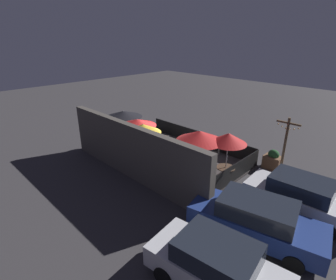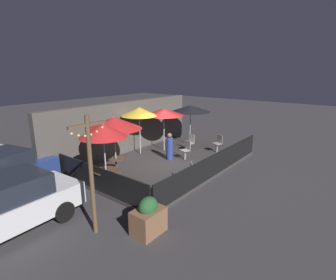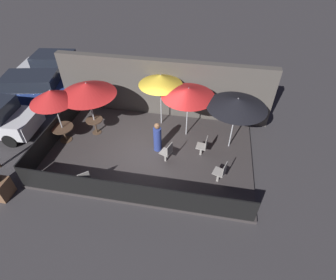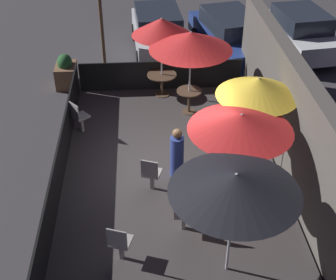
{
  "view_description": "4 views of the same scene",
  "coord_description": "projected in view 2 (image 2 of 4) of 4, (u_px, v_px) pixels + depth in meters",
  "views": [
    {
      "loc": [
        -9.75,
        10.1,
        6.81
      ],
      "look_at": [
        0.03,
        0.21,
        1.25
      ],
      "focal_mm": 28.0,
      "sensor_mm": 36.0,
      "label": 1
    },
    {
      "loc": [
        -9.51,
        -7.51,
        4.44
      ],
      "look_at": [
        0.15,
        0.12,
        1.16
      ],
      "focal_mm": 28.0,
      "sensor_mm": 36.0,
      "label": 2
    },
    {
      "loc": [
        2.18,
        -7.7,
        7.62
      ],
      "look_at": [
        0.83,
        -0.27,
        1.07
      ],
      "focal_mm": 28.0,
      "sensor_mm": 36.0,
      "label": 3
    },
    {
      "loc": [
        9.19,
        -0.63,
        7.36
      ],
      "look_at": [
        0.25,
        -0.05,
        1.13
      ],
      "focal_mm": 50.0,
      "sensor_mm": 36.0,
      "label": 4
    }
  ],
  "objects": [
    {
      "name": "planter_box",
      "position": [
        148.0,
        217.0,
        7.27
      ],
      "size": [
        0.92,
        0.64,
        1.1
      ],
      "color": "brown",
      "rests_on": "ground_plane"
    },
    {
      "name": "patron_0",
      "position": [
        170.0,
        147.0,
        12.99
      ],
      "size": [
        0.37,
        0.37,
        1.34
      ],
      "rotation": [
        0.0,
        0.0,
        4.86
      ],
      "color": "navy",
      "rests_on": "patio_deck"
    },
    {
      "name": "patio_deck",
      "position": [
        168.0,
        163.0,
        12.84
      ],
      "size": [
        8.35,
        5.32,
        0.12
      ],
      "color": "#383333",
      "rests_on": "ground_plane"
    },
    {
      "name": "patio_chair_0",
      "position": [
        188.0,
        173.0,
        9.95
      ],
      "size": [
        0.56,
        0.56,
        0.95
      ],
      "rotation": [
        0.0,
        0.0,
        2.27
      ],
      "color": "gray",
      "rests_on": "patio_deck"
    },
    {
      "name": "patio_umbrella_3",
      "position": [
        191.0,
        108.0,
        15.26
      ],
      "size": [
        2.3,
        2.3,
        2.36
      ],
      "color": "#B2B2B7",
      "rests_on": "patio_deck"
    },
    {
      "name": "patio_umbrella_0",
      "position": [
        103.0,
        131.0,
        9.41
      ],
      "size": [
        1.75,
        1.75,
        2.48
      ],
      "color": "#B2B2B7",
      "rests_on": "patio_deck"
    },
    {
      "name": "dining_table_1",
      "position": [
        116.0,
        162.0,
        11.13
      ],
      "size": [
        0.73,
        0.73,
        0.72
      ],
      "color": "#4C3828",
      "rests_on": "patio_deck"
    },
    {
      "name": "parked_car_0",
      "position": [
        3.0,
        206.0,
        7.18
      ],
      "size": [
        4.21,
        1.98,
        1.62
      ],
      "rotation": [
        0.0,
        0.0,
        0.06
      ],
      "color": "silver",
      "rests_on": "ground_plane"
    },
    {
      "name": "patio_umbrella_4",
      "position": [
        139.0,
        112.0,
        13.49
      ],
      "size": [
        1.88,
        1.88,
        2.49
      ],
      "color": "#B2B2B7",
      "rests_on": "patio_deck"
    },
    {
      "name": "patio_chair_1",
      "position": [
        186.0,
        149.0,
        13.03
      ],
      "size": [
        0.51,
        0.51,
        0.93
      ],
      "rotation": [
        0.0,
        0.0,
        2.8
      ],
      "color": "gray",
      "rests_on": "patio_deck"
    },
    {
      "name": "fence_front",
      "position": [
        216.0,
        164.0,
        11.13
      ],
      "size": [
        8.15,
        0.05,
        0.95
      ],
      "color": "black",
      "rests_on": "patio_deck"
    },
    {
      "name": "dining_table_0",
      "position": [
        106.0,
        174.0,
        9.84
      ],
      "size": [
        0.91,
        0.91,
        0.7
      ],
      "color": "#4C3828",
      "rests_on": "patio_deck"
    },
    {
      "name": "patio_umbrella_1",
      "position": [
        114.0,
        123.0,
        10.7
      ],
      "size": [
        2.3,
        2.3,
        2.5
      ],
      "color": "#B2B2B7",
      "rests_on": "patio_deck"
    },
    {
      "name": "patio_chair_3",
      "position": [
        218.0,
        143.0,
        14.2
      ],
      "size": [
        0.51,
        0.51,
        0.94
      ],
      "rotation": [
        0.0,
        0.0,
        2.81
      ],
      "color": "gray",
      "rests_on": "patio_deck"
    },
    {
      "name": "ground_plane",
      "position": [
        168.0,
        164.0,
        12.85
      ],
      "size": [
        60.0,
        60.0,
        0.0
      ],
      "primitive_type": "plane",
      "color": "#383538"
    },
    {
      "name": "light_post",
      "position": [
        91.0,
        169.0,
        6.95
      ],
      "size": [
        1.1,
        0.12,
        3.35
      ],
      "color": "brown",
      "rests_on": "ground_plane"
    },
    {
      "name": "building_wall",
      "position": [
        126.0,
        128.0,
        14.22
      ],
      "size": [
        9.95,
        0.36,
        2.84
      ],
      "color": "#4C4742",
      "rests_on": "ground_plane"
    },
    {
      "name": "patio_chair_2",
      "position": [
        190.0,
        142.0,
        14.43
      ],
      "size": [
        0.45,
        0.45,
        0.91
      ],
      "rotation": [
        0.0,
        0.0,
        3.02
      ],
      "color": "gray",
      "rests_on": "patio_deck"
    },
    {
      "name": "fence_side_left",
      "position": [
        98.0,
        179.0,
        9.57
      ],
      "size": [
        0.05,
        5.12,
        0.95
      ],
      "color": "black",
      "rests_on": "patio_deck"
    },
    {
      "name": "patio_umbrella_2",
      "position": [
        164.0,
        112.0,
        14.1
      ],
      "size": [
        2.18,
        2.18,
        2.34
      ],
      "color": "#B2B2B7",
      "rests_on": "patio_deck"
    }
  ]
}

